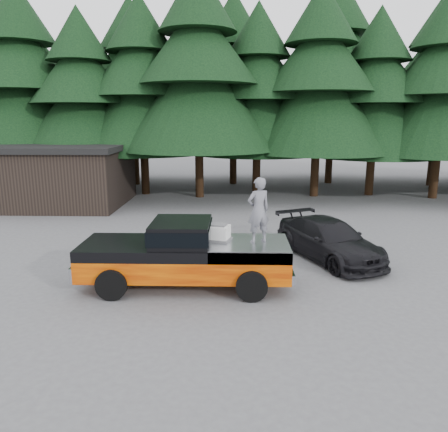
{
  "coord_description": "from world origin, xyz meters",
  "views": [
    {
      "loc": [
        1.18,
        -11.62,
        4.74
      ],
      "look_at": [
        0.87,
        0.0,
        2.1
      ],
      "focal_mm": 35.0,
      "sensor_mm": 36.0,
      "label": 1
    }
  ],
  "objects_px": {
    "man_on_bed": "(258,210)",
    "parked_car": "(329,240)",
    "pickup_truck": "(185,264)",
    "utility_building": "(51,174)",
    "air_compressor": "(218,233)"
  },
  "relations": [
    {
      "from": "pickup_truck",
      "to": "utility_building",
      "type": "distance_m",
      "value": 14.79
    },
    {
      "from": "pickup_truck",
      "to": "utility_building",
      "type": "height_order",
      "value": "utility_building"
    },
    {
      "from": "air_compressor",
      "to": "utility_building",
      "type": "height_order",
      "value": "utility_building"
    },
    {
      "from": "air_compressor",
      "to": "man_on_bed",
      "type": "distance_m",
      "value": 1.33
    },
    {
      "from": "man_on_bed",
      "to": "parked_car",
      "type": "distance_m",
      "value": 3.96
    },
    {
      "from": "man_on_bed",
      "to": "parked_car",
      "type": "bearing_deg",
      "value": -159.15
    },
    {
      "from": "man_on_bed",
      "to": "pickup_truck",
      "type": "bearing_deg",
      "value": -24.02
    },
    {
      "from": "air_compressor",
      "to": "parked_car",
      "type": "height_order",
      "value": "air_compressor"
    },
    {
      "from": "man_on_bed",
      "to": "air_compressor",
      "type": "bearing_deg",
      "value": -31.64
    },
    {
      "from": "utility_building",
      "to": "pickup_truck",
      "type": "bearing_deg",
      "value": -53.55
    },
    {
      "from": "air_compressor",
      "to": "man_on_bed",
      "type": "relative_size",
      "value": 0.33
    },
    {
      "from": "utility_building",
      "to": "man_on_bed",
      "type": "bearing_deg",
      "value": -47.62
    },
    {
      "from": "man_on_bed",
      "to": "parked_car",
      "type": "xyz_separation_m",
      "value": [
        2.55,
        2.59,
        -1.57
      ]
    },
    {
      "from": "pickup_truck",
      "to": "utility_building",
      "type": "relative_size",
      "value": 0.71
    },
    {
      "from": "utility_building",
      "to": "parked_car",
      "type": "bearing_deg",
      "value": -34.71
    }
  ]
}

